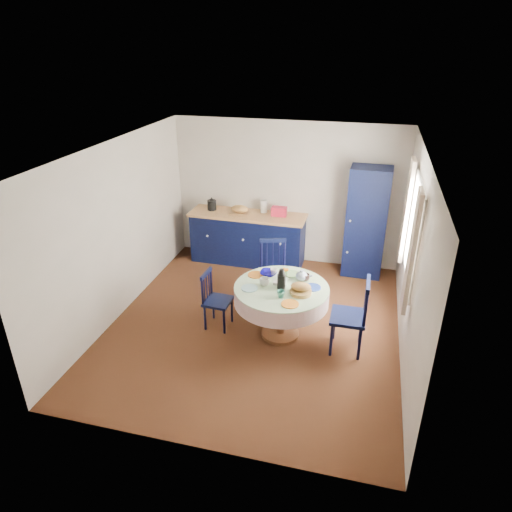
{
  "coord_description": "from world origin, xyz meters",
  "views": [
    {
      "loc": [
        1.37,
        -5.29,
        3.74
      ],
      "look_at": [
        -0.03,
        0.2,
        0.99
      ],
      "focal_mm": 32.0,
      "sensor_mm": 36.0,
      "label": 1
    }
  ],
  "objects": [
    {
      "name": "chair_left",
      "position": [
        -0.52,
        -0.15,
        0.42
      ],
      "size": [
        0.38,
        0.4,
        0.84
      ],
      "rotation": [
        0.0,
        0.0,
        1.51
      ],
      "color": "black",
      "rests_on": "floor"
    },
    {
      "name": "wall_back",
      "position": [
        0.0,
        2.25,
        1.25
      ],
      "size": [
        4.0,
        0.02,
        2.5
      ],
      "primitive_type": "cube",
      "color": "beige",
      "rests_on": "floor"
    },
    {
      "name": "chair_far",
      "position": [
        0.11,
        0.73,
        0.5
      ],
      "size": [
        0.55,
        0.54,
        0.98
      ],
      "rotation": [
        0.0,
        0.0,
        0.32
      ],
      "color": "black",
      "rests_on": "floor"
    },
    {
      "name": "mug_c",
      "position": [
        0.68,
        0.1,
        0.81
      ],
      "size": [
        0.12,
        0.12,
        0.09
      ],
      "primitive_type": "imported",
      "color": "black",
      "rests_on": "dining_table"
    },
    {
      "name": "wall_right",
      "position": [
        2.0,
        0.0,
        1.25
      ],
      "size": [
        0.02,
        4.5,
        2.5
      ],
      "primitive_type": "cube",
      "color": "beige",
      "rests_on": "floor"
    },
    {
      "name": "kitchen_counter",
      "position": [
        -0.63,
        1.96,
        0.47
      ],
      "size": [
        2.06,
        0.67,
        1.16
      ],
      "rotation": [
        0.0,
        0.0,
        -0.02
      ],
      "color": "black",
      "rests_on": "floor"
    },
    {
      "name": "dining_table",
      "position": [
        0.42,
        -0.16,
        0.64
      ],
      "size": [
        1.25,
        1.25,
        1.04
      ],
      "color": "#553118",
      "rests_on": "floor"
    },
    {
      "name": "mug_a",
      "position": [
        0.18,
        -0.17,
        0.81
      ],
      "size": [
        0.13,
        0.13,
        0.1
      ],
      "primitive_type": "imported",
      "color": "silver",
      "rests_on": "dining_table"
    },
    {
      "name": "chair_right",
      "position": [
        1.34,
        -0.25,
        0.53
      ],
      "size": [
        0.44,
        0.46,
        1.04
      ],
      "rotation": [
        0.0,
        0.0,
        -1.57
      ],
      "color": "black",
      "rests_on": "floor"
    },
    {
      "name": "floor",
      "position": [
        0.0,
        0.0,
        0.0
      ],
      "size": [
        4.5,
        4.5,
        0.0
      ],
      "primitive_type": "plane",
      "color": "black",
      "rests_on": "ground"
    },
    {
      "name": "window",
      "position": [
        1.95,
        0.3,
        1.52
      ],
      "size": [
        0.1,
        1.74,
        1.45
      ],
      "color": "white",
      "rests_on": "wall_right"
    },
    {
      "name": "wall_left",
      "position": [
        -2.0,
        0.0,
        1.25
      ],
      "size": [
        0.02,
        4.5,
        2.5
      ],
      "primitive_type": "cube",
      "color": "beige",
      "rests_on": "floor"
    },
    {
      "name": "mug_b",
      "position": [
        0.45,
        -0.42,
        0.81
      ],
      "size": [
        0.1,
        0.1,
        0.1
      ],
      "primitive_type": "imported",
      "color": "#357969",
      "rests_on": "dining_table"
    },
    {
      "name": "ceiling",
      "position": [
        0.0,
        0.0,
        2.5
      ],
      "size": [
        4.5,
        4.5,
        0.0
      ],
      "primitive_type": "plane",
      "rotation": [
        3.14,
        0.0,
        0.0
      ],
      "color": "white",
      "rests_on": "wall_back"
    },
    {
      "name": "cobalt_bowl",
      "position": [
        0.17,
        0.13,
        0.79
      ],
      "size": [
        0.23,
        0.23,
        0.06
      ],
      "primitive_type": "imported",
      "color": "#090569",
      "rests_on": "dining_table"
    },
    {
      "name": "pantry_cabinet",
      "position": [
        1.4,
        2.0,
        0.94
      ],
      "size": [
        0.67,
        0.5,
        1.87
      ],
      "rotation": [
        0.0,
        0.0,
        -0.04
      ],
      "color": "black",
      "rests_on": "floor"
    },
    {
      "name": "mug_d",
      "position": [
        0.23,
        0.15,
        0.8
      ],
      "size": [
        0.1,
        0.1,
        0.09
      ],
      "primitive_type": "imported",
      "color": "silver",
      "rests_on": "dining_table"
    }
  ]
}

